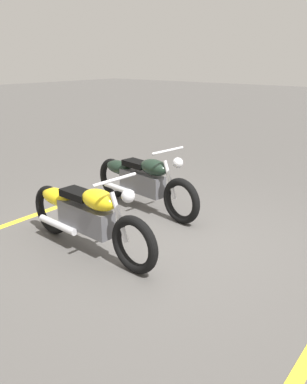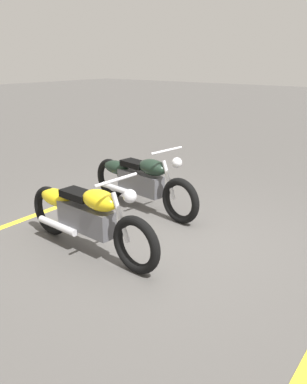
{
  "view_description": "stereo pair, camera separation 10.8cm",
  "coord_description": "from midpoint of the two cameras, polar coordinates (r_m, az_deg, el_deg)",
  "views": [
    {
      "loc": [
        2.94,
        -3.72,
        2.27
      ],
      "look_at": [
        -0.06,
        0.0,
        0.65
      ],
      "focal_mm": 37.19,
      "sensor_mm": 36.0,
      "label": 1
    },
    {
      "loc": [
        2.86,
        -3.79,
        2.27
      ],
      "look_at": [
        -0.06,
        0.0,
        0.65
      ],
      "focal_mm": 37.19,
      "sensor_mm": 36.0,
      "label": 2
    }
  ],
  "objects": [
    {
      "name": "motorcycle_bright_foreground",
      "position": [
        4.89,
        -9.2,
        -3.23
      ],
      "size": [
        2.23,
        0.62,
        1.04
      ],
      "rotation": [
        0.0,
        0.0,
        -0.05
      ],
      "color": "black",
      "rests_on": "ground"
    },
    {
      "name": "parking_stripe_near",
      "position": [
        6.11,
        -18.83,
        -4.11
      ],
      "size": [
        0.19,
        3.2,
        0.01
      ],
      "primitive_type": "cube",
      "rotation": [
        0.0,
        0.0,
        1.59
      ],
      "color": "yellow",
      "rests_on": "ground"
    },
    {
      "name": "ground_plane",
      "position": [
        5.26,
        1.12,
        -6.86
      ],
      "size": [
        60.0,
        60.0,
        0.0
      ],
      "primitive_type": "plane",
      "color": "#514F4C"
    },
    {
      "name": "motorcycle_dark_foreground",
      "position": [
        6.19,
        -1.23,
        1.73
      ],
      "size": [
        2.23,
        0.62,
        1.04
      ],
      "rotation": [
        0.0,
        0.0,
        -0.13
      ],
      "color": "black",
      "rests_on": "ground"
    }
  ]
}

